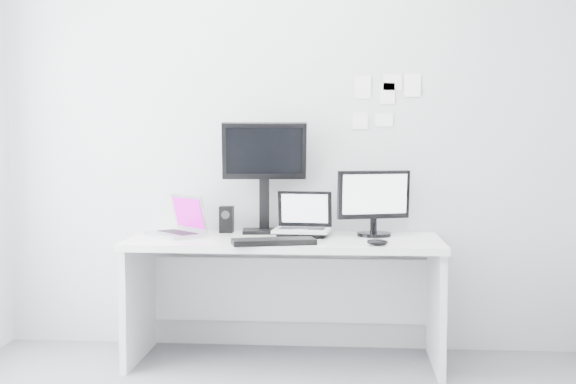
% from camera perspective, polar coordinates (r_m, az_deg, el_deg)
% --- Properties ---
extents(back_wall, '(3.60, 0.00, 3.60)m').
position_cam_1_polar(back_wall, '(4.62, 0.12, 4.65)').
color(back_wall, '#BBBEC0').
rests_on(back_wall, ground).
extents(desk, '(1.80, 0.70, 0.73)m').
position_cam_1_polar(desk, '(4.37, -0.24, -8.31)').
color(desk, white).
rests_on(desk, ground).
extents(macbook, '(0.42, 0.42, 0.25)m').
position_cam_1_polar(macbook, '(4.44, -8.63, -1.74)').
color(macbook, silver).
rests_on(macbook, desk).
extents(speaker, '(0.10, 0.10, 0.16)m').
position_cam_1_polar(speaker, '(4.58, -4.72, -2.11)').
color(speaker, black).
rests_on(speaker, desk).
extents(dell_laptop, '(0.35, 0.28, 0.27)m').
position_cam_1_polar(dell_laptop, '(4.37, 1.07, -1.66)').
color(dell_laptop, silver).
rests_on(dell_laptop, desk).
extents(rear_monitor, '(0.53, 0.24, 0.69)m').
position_cam_1_polar(rear_monitor, '(4.53, -1.83, 1.21)').
color(rear_monitor, black).
rests_on(rear_monitor, desk).
extents(samsung_monitor, '(0.48, 0.33, 0.40)m').
position_cam_1_polar(samsung_monitor, '(4.42, 6.61, -0.78)').
color(samsung_monitor, black).
rests_on(samsung_monitor, desk).
extents(keyboard, '(0.48, 0.27, 0.03)m').
position_cam_1_polar(keyboard, '(4.07, -1.11, -3.81)').
color(keyboard, black).
rests_on(keyboard, desk).
extents(mouse, '(0.13, 0.10, 0.04)m').
position_cam_1_polar(mouse, '(4.04, 6.85, -3.83)').
color(mouse, black).
rests_on(mouse, desk).
extents(wall_note_0, '(0.10, 0.00, 0.14)m').
position_cam_1_polar(wall_note_0, '(4.61, 5.75, 7.99)').
color(wall_note_0, white).
rests_on(wall_note_0, back_wall).
extents(wall_note_1, '(0.09, 0.00, 0.13)m').
position_cam_1_polar(wall_note_1, '(4.62, 7.63, 7.47)').
color(wall_note_1, white).
rests_on(wall_note_1, back_wall).
extents(wall_note_2, '(0.10, 0.00, 0.14)m').
position_cam_1_polar(wall_note_2, '(4.63, 9.50, 8.07)').
color(wall_note_2, white).
rests_on(wall_note_2, back_wall).
extents(wall_note_3, '(0.11, 0.00, 0.08)m').
position_cam_1_polar(wall_note_3, '(4.61, 7.36, 5.49)').
color(wall_note_3, white).
rests_on(wall_note_3, back_wall).
extents(wall_note_4, '(0.09, 0.00, 0.10)m').
position_cam_1_polar(wall_note_4, '(4.60, 5.55, 5.44)').
color(wall_note_4, white).
rests_on(wall_note_4, back_wall).
extents(wall_note_5, '(0.11, 0.00, 0.10)m').
position_cam_1_polar(wall_note_5, '(4.62, 7.99, 8.32)').
color(wall_note_5, white).
rests_on(wall_note_5, back_wall).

